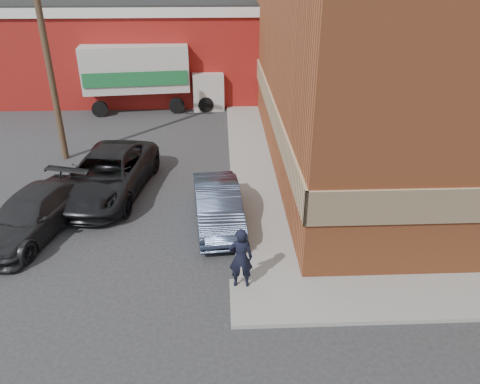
# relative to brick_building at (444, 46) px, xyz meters

# --- Properties ---
(ground) EXTENTS (90.00, 90.00, 0.00)m
(ground) POSITION_rel_brick_building_xyz_m (-8.50, -9.00, -4.68)
(ground) COLOR #28282B
(ground) RESTS_ON ground
(brick_building) EXTENTS (14.25, 18.25, 9.36)m
(brick_building) POSITION_rel_brick_building_xyz_m (0.00, 0.00, 0.00)
(brick_building) COLOR #A64F2A
(brick_building) RESTS_ON ground
(sidewalk_west) EXTENTS (1.80, 18.00, 0.12)m
(sidewalk_west) POSITION_rel_brick_building_xyz_m (-7.90, 0.00, -4.62)
(sidewalk_west) COLOR gray
(sidewalk_west) RESTS_ON ground
(warehouse) EXTENTS (16.30, 8.30, 5.60)m
(warehouse) POSITION_rel_brick_building_xyz_m (-14.50, 11.00, -1.87)
(warehouse) COLOR maroon
(warehouse) RESTS_ON ground
(utility_pole) EXTENTS (2.00, 0.26, 9.00)m
(utility_pole) POSITION_rel_brick_building_xyz_m (-16.00, 0.00, 0.06)
(utility_pole) COLOR #4E3B27
(utility_pole) RESTS_ON ground
(man) EXTENTS (0.65, 0.43, 1.74)m
(man) POSITION_rel_brick_building_xyz_m (-8.70, -9.25, -3.69)
(man) COLOR black
(man) RESTS_ON sidewalk_south
(sedan) EXTENTS (1.83, 4.26, 1.37)m
(sedan) POSITION_rel_brick_building_xyz_m (-9.30, -5.83, -4.00)
(sedan) COLOR #343F57
(sedan) RESTS_ON ground
(suv_a) EXTENTS (3.45, 6.04, 1.59)m
(suv_a) POSITION_rel_brick_building_xyz_m (-13.38, -3.46, -3.89)
(suv_a) COLOR black
(suv_a) RESTS_ON ground
(suv_b) EXTENTS (3.12, 5.04, 1.36)m
(suv_b) POSITION_rel_brick_building_xyz_m (-15.21, -6.17, -4.00)
(suv_b) COLOR black
(suv_b) RESTS_ON ground
(box_truck) EXTENTS (7.62, 2.98, 3.67)m
(box_truck) POSITION_rel_brick_building_xyz_m (-13.07, 7.08, -2.57)
(box_truck) COLOR beige
(box_truck) RESTS_ON ground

